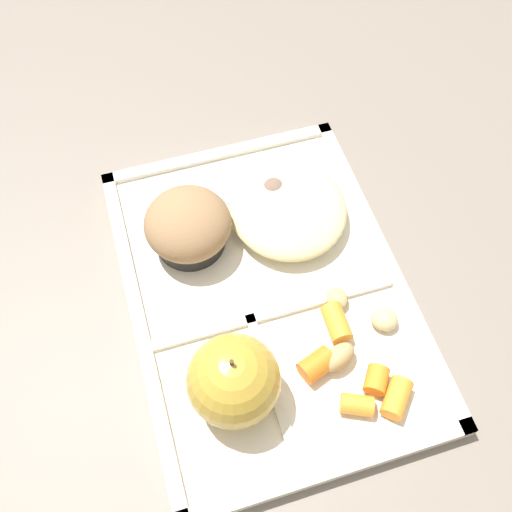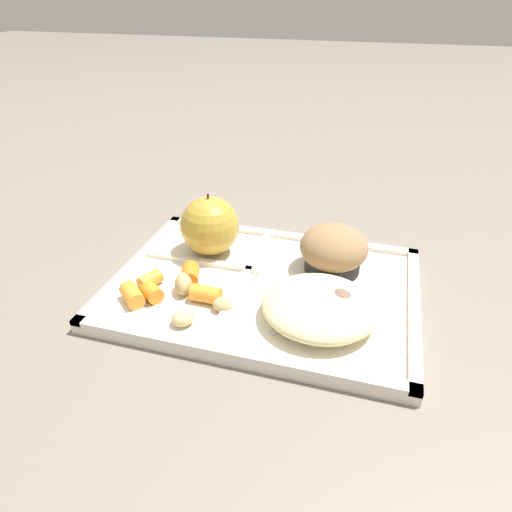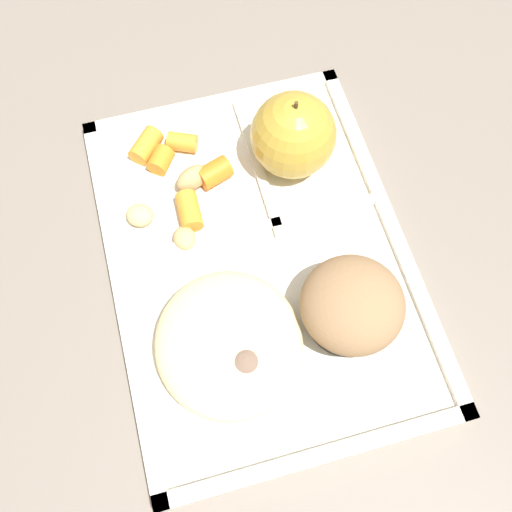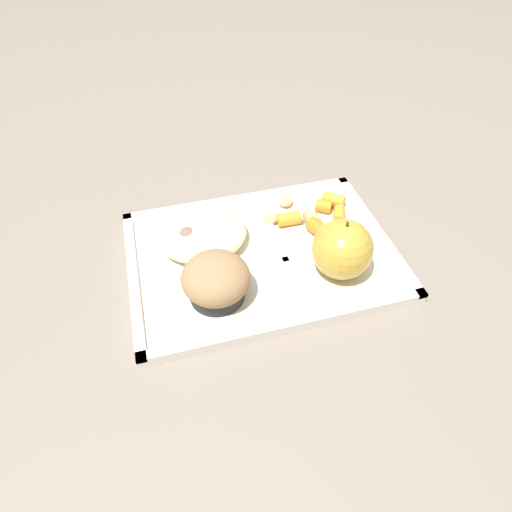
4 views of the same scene
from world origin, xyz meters
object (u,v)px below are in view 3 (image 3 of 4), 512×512
Objects in this scene: lunch_tray at (259,258)px; bran_muffin at (351,307)px; plastic_fork at (258,357)px; green_apple at (293,135)px.

lunch_tray is 4.27× the size of bran_muffin.
plastic_fork is at bearing -15.70° from lunch_tray.
lunch_tray is 0.10m from plastic_fork.
green_apple is (-0.10, 0.06, 0.05)m from lunch_tray.
bran_muffin is (0.18, 0.00, -0.01)m from green_apple.
lunch_tray is 3.36× the size of plastic_fork.
plastic_fork is at bearing -80.39° from bran_muffin.
lunch_tray is at bearing -32.37° from green_apple.
bran_muffin is 0.79× the size of plastic_fork.
plastic_fork is at bearing -24.62° from green_apple.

